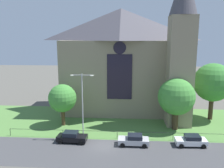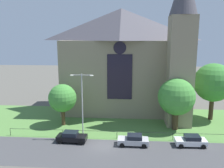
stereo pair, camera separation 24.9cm
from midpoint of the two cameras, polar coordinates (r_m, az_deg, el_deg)
ground at (r=43.16m, az=-0.64°, el=-8.70°), size 160.00×160.00×0.00m
road_asphalt at (r=32.20m, az=-2.48°, el=-16.00°), size 120.00×8.00×0.01m
grass_verge at (r=41.29m, az=-0.87°, el=-9.65°), size 120.00×20.00×0.01m
church_building at (r=47.25m, az=3.21°, el=5.83°), size 23.20×16.20×26.00m
iron_railing at (r=35.72m, az=1.38°, el=-11.41°), size 32.37×0.07×1.13m
tree_right_near at (r=39.12m, az=15.25°, el=-3.02°), size 5.83×5.83×8.33m
tree_right_far at (r=45.75m, az=23.09°, el=0.30°), size 6.77×6.77×10.18m
tree_left_near at (r=40.60m, az=-11.52°, el=-3.34°), size 4.64×4.64×7.01m
streetlamp_near at (r=34.59m, az=-6.90°, el=-3.49°), size 3.37×0.26×9.61m
parked_car_black at (r=35.26m, az=-9.38°, el=-12.29°), size 4.28×2.19×1.51m
parked_car_silver at (r=33.98m, az=5.32°, el=-13.12°), size 4.23×2.07×1.51m
parked_car_white at (r=35.37m, az=18.46°, el=-12.67°), size 4.25×2.12×1.51m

